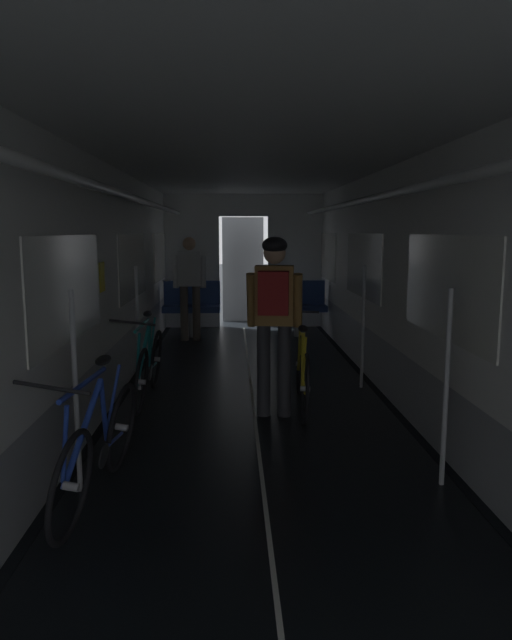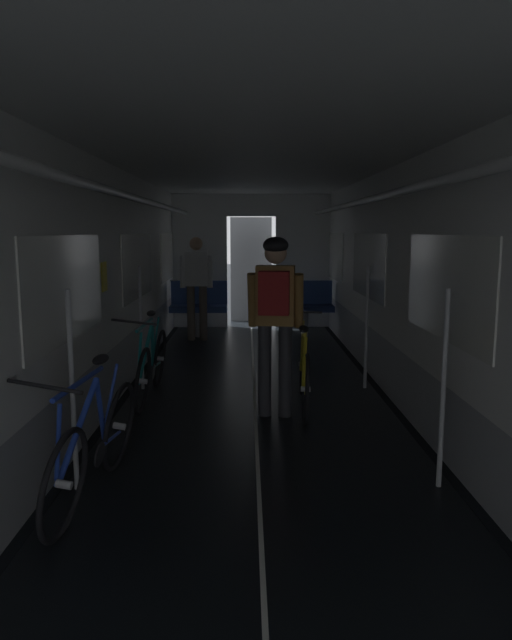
{
  "view_description": "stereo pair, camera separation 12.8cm",
  "coord_description": "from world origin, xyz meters",
  "px_view_note": "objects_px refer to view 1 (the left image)",
  "views": [
    {
      "loc": [
        -0.21,
        -1.75,
        1.78
      ],
      "look_at": [
        0.0,
        3.34,
        1.0
      ],
      "focal_mm": 32.65,
      "sensor_mm": 36.0,
      "label": 1
    },
    {
      "loc": [
        -0.08,
        -1.76,
        1.78
      ],
      "look_at": [
        0.0,
        3.34,
        1.0
      ],
      "focal_mm": 32.65,
      "sensor_mm": 36.0,
      "label": 2
    }
  ],
  "objects_px": {
    "bicycle_blue": "(99,446)",
    "person_cyclist_aisle": "(274,307)",
    "bench_seat_far_left": "(192,303)",
    "bicycle_teal": "(149,365)",
    "bicycle_yellow_in_aisle": "(302,371)",
    "bench_seat_far_right": "(297,303)",
    "person_standing_near_bench": "(190,281)"
  },
  "relations": [
    {
      "from": "bench_seat_far_right",
      "to": "bicycle_teal",
      "type": "height_order",
      "value": "bench_seat_far_right"
    },
    {
      "from": "bench_seat_far_right",
      "to": "person_standing_near_bench",
      "type": "distance_m",
      "value": 1.88
    },
    {
      "from": "bench_seat_far_right",
      "to": "bench_seat_far_left",
      "type": "bearing_deg",
      "value": 180.0
    },
    {
      "from": "bicycle_teal",
      "to": "person_standing_near_bench",
      "type": "bearing_deg",
      "value": 86.66
    },
    {
      "from": "bench_seat_far_left",
      "to": "bicycle_teal",
      "type": "xyz_separation_m",
      "value": [
        -0.2,
        -3.79,
        -0.19
      ]
    },
    {
      "from": "bench_seat_far_left",
      "to": "bicycle_blue",
      "type": "xyz_separation_m",
      "value": [
        -0.19,
        -6.12,
        -0.19
      ]
    },
    {
      "from": "bench_seat_far_left",
      "to": "bench_seat_far_right",
      "type": "xyz_separation_m",
      "value": [
        1.8,
        0.0,
        0.0
      ]
    },
    {
      "from": "bicycle_teal",
      "to": "person_cyclist_aisle",
      "type": "bearing_deg",
      "value": -25.11
    },
    {
      "from": "bicycle_blue",
      "to": "person_standing_near_bench",
      "type": "distance_m",
      "value": 5.78
    },
    {
      "from": "bench_seat_far_left",
      "to": "bicycle_teal",
      "type": "distance_m",
      "value": 3.8
    },
    {
      "from": "bench_seat_far_left",
      "to": "bicycle_blue",
      "type": "bearing_deg",
      "value": -91.82
    },
    {
      "from": "person_standing_near_bench",
      "to": "bench_seat_far_left",
      "type": "bearing_deg",
      "value": 90.41
    },
    {
      "from": "bicycle_teal",
      "to": "bicycle_yellow_in_aisle",
      "type": "relative_size",
      "value": 1.0
    },
    {
      "from": "bicycle_yellow_in_aisle",
      "to": "person_standing_near_bench",
      "type": "distance_m",
      "value": 4.04
    },
    {
      "from": "bicycle_teal",
      "to": "person_standing_near_bench",
      "type": "xyz_separation_m",
      "value": [
        0.2,
        3.41,
        0.59
      ]
    },
    {
      "from": "bench_seat_far_left",
      "to": "bicycle_yellow_in_aisle",
      "type": "height_order",
      "value": "bench_seat_far_left"
    },
    {
      "from": "bench_seat_far_left",
      "to": "bicycle_blue",
      "type": "distance_m",
      "value": 6.13
    },
    {
      "from": "person_cyclist_aisle",
      "to": "bicycle_yellow_in_aisle",
      "type": "distance_m",
      "value": 0.8
    },
    {
      "from": "bicycle_blue",
      "to": "person_cyclist_aisle",
      "type": "bearing_deg",
      "value": 53.47
    },
    {
      "from": "person_cyclist_aisle",
      "to": "bicycle_teal",
      "type": "bearing_deg",
      "value": 154.89
    },
    {
      "from": "person_standing_near_bench",
      "to": "bicycle_blue",
      "type": "bearing_deg",
      "value": -91.96
    },
    {
      "from": "bench_seat_far_right",
      "to": "person_cyclist_aisle",
      "type": "bearing_deg",
      "value": -99.2
    },
    {
      "from": "bench_seat_far_right",
      "to": "person_standing_near_bench",
      "type": "height_order",
      "value": "person_standing_near_bench"
    },
    {
      "from": "bicycle_yellow_in_aisle",
      "to": "bench_seat_far_left",
      "type": "bearing_deg",
      "value": 108.72
    },
    {
      "from": "bench_seat_far_left",
      "to": "bicycle_teal",
      "type": "height_order",
      "value": "bench_seat_far_left"
    },
    {
      "from": "bicycle_yellow_in_aisle",
      "to": "person_cyclist_aisle",
      "type": "bearing_deg",
      "value": -139.15
    },
    {
      "from": "bench_seat_far_right",
      "to": "person_cyclist_aisle",
      "type": "height_order",
      "value": "person_cyclist_aisle"
    },
    {
      "from": "bench_seat_far_right",
      "to": "person_standing_near_bench",
      "type": "relative_size",
      "value": 0.58
    },
    {
      "from": "bicycle_blue",
      "to": "bench_seat_far_right",
      "type": "bearing_deg",
      "value": 71.95
    },
    {
      "from": "bench_seat_far_left",
      "to": "bicycle_teal",
      "type": "relative_size",
      "value": 0.58
    },
    {
      "from": "person_cyclist_aisle",
      "to": "bicycle_yellow_in_aisle",
      "type": "relative_size",
      "value": 1.02
    },
    {
      "from": "person_cyclist_aisle",
      "to": "person_standing_near_bench",
      "type": "bearing_deg",
      "value": 105.15
    }
  ]
}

